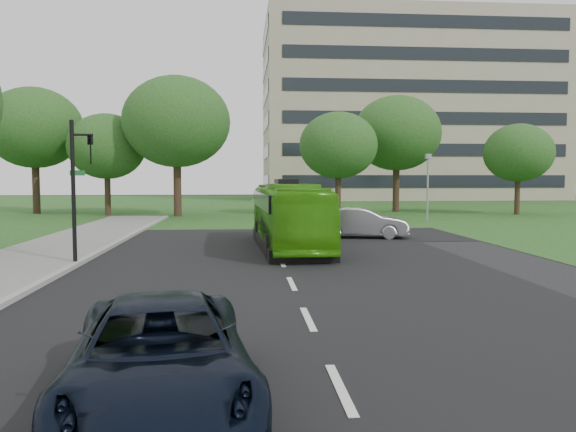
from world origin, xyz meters
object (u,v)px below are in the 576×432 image
object	(u,v)px
bus	(289,216)
sedan	(362,223)
camera_pole	(428,178)
office_building	(405,111)
suv	(160,356)
traffic_light	(78,181)
tree_park_a	(107,147)
tree_park_b	(177,122)
tree_park_e	(518,153)
tree_park_d	(397,133)
tree_park_c	(338,145)
tree_park_f	(34,128)

from	to	relation	value
bus	sedan	world-z (taller)	bus
camera_pole	office_building	bearing A→B (deg)	64.12
sedan	camera_pole	world-z (taller)	camera_pole
suv	traffic_light	xyz separation A→B (m)	(-4.54, 12.46, 2.24)
sedan	tree_park_a	bearing A→B (deg)	55.45
bus	tree_park_b	bearing A→B (deg)	106.68
tree_park_e	camera_pole	bearing A→B (deg)	-147.19
office_building	tree_park_e	xyz separation A→B (m)	(-1.00, -35.78, -7.48)
tree_park_d	bus	size ratio (longest dim) A/B	1.02
traffic_light	tree_park_b	bearing A→B (deg)	93.46
tree_park_b	sedan	distance (m)	20.77
tree_park_d	sedan	world-z (taller)	tree_park_d
tree_park_c	traffic_light	xyz separation A→B (m)	(-13.18, -23.93, -2.59)
tree_park_a	bus	world-z (taller)	tree_park_a
tree_park_b	traffic_light	bearing A→B (deg)	-91.46
tree_park_b	tree_park_f	distance (m)	12.81
tree_park_a	tree_park_d	world-z (taller)	tree_park_d
office_building	camera_pole	bearing A→B (deg)	-104.16
tree_park_c	sedan	distance (m)	16.70
tree_park_c	tree_park_d	world-z (taller)	tree_park_d
tree_park_d	sedan	xyz separation A→B (m)	(-7.44, -20.49, -6.11)
tree_park_e	tree_park_a	bearing A→B (deg)	177.38
tree_park_f	bus	xyz separation A→B (m)	(19.13, -24.31, -5.72)
tree_park_d	tree_park_a	bearing A→B (deg)	-173.38
tree_park_a	sedan	xyz separation A→B (m)	(16.69, -17.69, -4.71)
tree_park_c	tree_park_d	xyz separation A→B (m)	(5.94, 4.56, 1.33)
tree_park_d	tree_park_f	bearing A→B (deg)	-180.00
traffic_light	office_building	bearing A→B (deg)	69.11
tree_park_a	tree_park_e	xyz separation A→B (m)	(33.01, -1.51, -0.45)
traffic_light	camera_pole	size ratio (longest dim) A/B	1.08
tree_park_f	camera_pole	size ratio (longest dim) A/B	2.25
tree_park_f	camera_pole	xyz separation A→B (m)	(29.91, -10.49, -4.11)
sedan	tree_park_d	bearing A→B (deg)	-7.83
tree_park_b	tree_park_e	xyz separation A→B (m)	(27.38, -0.14, -2.29)
tree_park_a	tree_park_b	distance (m)	6.08
tree_park_e	traffic_light	xyz separation A→B (m)	(-28.00, -24.18, -2.07)
office_building	tree_park_d	size ratio (longest dim) A/B	3.95
bus	sedan	size ratio (longest dim) A/B	2.17
tree_park_a	suv	xyz separation A→B (m)	(9.55, -38.15, -4.76)
tree_park_c	camera_pole	distance (m)	8.31
tree_park_d	traffic_light	xyz separation A→B (m)	(-19.12, -28.49, -3.92)
tree_park_a	traffic_light	size ratio (longest dim) A/B	1.60
traffic_light	camera_pole	bearing A→B (deg)	49.27
tree_park_a	tree_park_d	size ratio (longest dim) A/B	0.79
tree_park_c	tree_park_b	bearing A→B (deg)	178.22
tree_park_f	traffic_light	distance (m)	31.00
suv	traffic_light	size ratio (longest dim) A/B	1.02
sedan	suv	bearing A→B (deg)	172.90
suv	camera_pole	world-z (taller)	camera_pole
tree_park_f	bus	distance (m)	31.47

